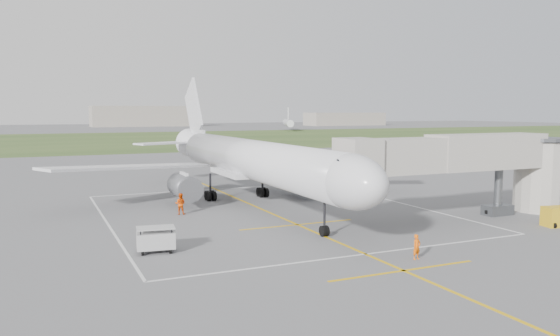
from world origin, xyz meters
name	(u,v)px	position (x,y,z in m)	size (l,w,h in m)	color
ground	(253,205)	(0.00, 0.00, 0.00)	(700.00, 700.00, 0.00)	#57575A
grass_strip	(102,140)	(0.00, 130.00, 0.01)	(700.00, 120.00, 0.02)	#324B21
apron_markings	(277,216)	(0.00, -5.82, 0.01)	(28.20, 60.00, 0.01)	gold
airliner	(250,160)	(0.00, 0.75, 4.39)	(38.93, 46.75, 13.52)	silver
jet_bridge	(480,163)	(15.72, -13.50, 4.74)	(23.40, 5.00, 7.20)	gray
gpu_unit	(557,217)	(18.63, -19.05, 0.78)	(2.33, 1.83, 1.58)	gold
baggage_cart	(156,240)	(-12.22, -14.06, 0.86)	(2.59, 1.76, 1.68)	#B5B5B5
ramp_worker_nose	(417,247)	(2.23, -22.31, 0.79)	(0.57, 0.38, 1.57)	#F65E07
ramp_worker_wing	(180,204)	(-7.57, -1.74, 0.95)	(0.93, 0.72, 1.91)	#DD4706
distant_hangars	(41,118)	(-16.15, 265.19, 5.17)	(345.00, 49.00, 12.00)	gray
distant_aircraft	(91,126)	(0.14, 167.91, 3.59)	(191.29, 65.44, 8.85)	silver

